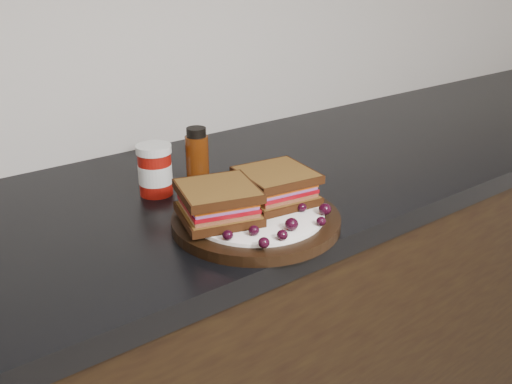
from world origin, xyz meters
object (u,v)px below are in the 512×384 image
Objects in this scene: sandwich_left at (218,202)px; plate at (256,220)px; condiment_jar at (155,170)px; oil_bottle at (197,159)px.

plate is at bearing -1.16° from sandwich_left.
condiment_jar reaches higher than plate.
oil_bottle is (0.07, 0.17, 0.01)m from sandwich_left.
plate is 2.31× the size of oil_bottle.
oil_bottle is (0.08, -0.03, 0.01)m from condiment_jar.
plate is 2.92× the size of condiment_jar.
plate is 0.20m from oil_bottle.
plate is 2.34× the size of sandwich_left.
condiment_jar reaches higher than sandwich_left.
sandwich_left is 1.24× the size of condiment_jar.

